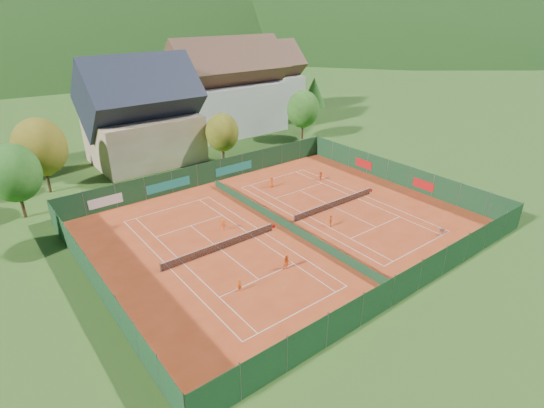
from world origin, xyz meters
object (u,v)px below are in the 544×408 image
at_px(hotel_block_b, 263,83).
at_px(player_right_near, 331,221).
at_px(player_left_mid, 287,262).
at_px(player_right_far_a, 272,182).
at_px(ball_hopper, 442,230).
at_px(player_right_far_b, 321,176).
at_px(chalet, 142,119).
at_px(hotel_block_a, 228,93).
at_px(player_left_near, 240,286).
at_px(player_left_far, 223,225).

distance_m(hotel_block_b, player_right_near, 54.10).
distance_m(hotel_block_b, player_left_mid, 61.84).
bearing_deg(player_right_near, player_right_far_a, 33.33).
relative_size(ball_hopper, player_right_far_b, 0.62).
relative_size(hotel_block_b, ball_hopper, 21.60).
relative_size(chalet, hotel_block_a, 0.75).
bearing_deg(hotel_block_a, player_left_near, -121.57).
xyz_separation_m(hotel_block_b, player_right_far_a, (-24.16, -34.39, -5.88)).
bearing_deg(hotel_block_b, chalet, -157.01).
xyz_separation_m(hotel_block_a, player_right_near, (-11.84, -39.15, -6.70)).
height_order(chalet, player_right_near, chalet).
bearing_deg(ball_hopper, hotel_block_b, 72.20).
xyz_separation_m(chalet, player_right_far_a, (8.84, -20.39, -5.88)).
xyz_separation_m(chalet, ball_hopper, (15.10, -41.77, -6.07)).
relative_size(ball_hopper, player_left_far, 0.58).
xyz_separation_m(chalet, hotel_block_b, (33.00, 14.00, -0.01)).
xyz_separation_m(chalet, player_left_near, (-7.29, -36.78, -6.03)).
distance_m(player_left_far, player_right_near, 11.73).
relative_size(player_left_mid, player_left_far, 1.09).
xyz_separation_m(hotel_block_a, player_right_far_a, (-10.16, -26.39, -6.64)).
xyz_separation_m(hotel_block_b, player_right_far_b, (-17.26, -36.58, -5.97)).
distance_m(player_right_near, player_right_far_b, 13.62).
relative_size(ball_hopper, player_right_near, 0.59).
bearing_deg(ball_hopper, player_left_near, 167.45).
distance_m(player_left_mid, player_right_far_a, 19.53).
relative_size(hotel_block_b, player_left_near, 14.56).
bearing_deg(player_right_near, hotel_block_a, 24.00).
bearing_deg(hotel_block_a, player_right_far_a, -111.06).
bearing_deg(player_left_mid, player_left_far, 116.19).
bearing_deg(hotel_block_b, player_right_near, -118.73).
relative_size(player_left_near, player_right_far_b, 0.92).
bearing_deg(player_left_near, player_right_near, 6.79).
relative_size(player_left_near, player_right_near, 0.87).
bearing_deg(hotel_block_a, hotel_block_b, 29.74).
xyz_separation_m(hotel_block_b, player_left_mid, (-34.98, -50.65, -5.87)).
relative_size(player_left_far, player_right_far_b, 1.07).
distance_m(chalet, player_right_far_a, 22.99).
relative_size(hotel_block_b, player_right_far_b, 13.40).
height_order(player_right_near, player_right_far_b, player_right_near).
bearing_deg(player_left_far, player_right_far_b, -138.97).
height_order(player_left_far, player_right_near, player_left_far).
bearing_deg(player_left_far, player_left_near, 93.51).
bearing_deg(player_right_near, player_right_far_b, 1.77).
relative_size(chalet, hotel_block_b, 0.94).
xyz_separation_m(ball_hopper, player_left_near, (-22.38, 4.98, 0.04)).
bearing_deg(hotel_block_a, player_right_far_b, -96.52).
bearing_deg(chalet, player_left_near, -101.20).
bearing_deg(player_right_far_b, hotel_block_a, -130.00).
distance_m(player_left_near, player_right_near, 14.89).
relative_size(player_left_far, player_right_near, 1.01).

